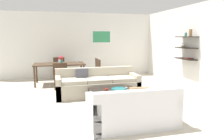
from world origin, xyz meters
TOP-DOWN VIEW (x-y plane):
  - ground_plane at (0.00, 0.00)m, footprint 18.00×18.00m
  - back_wall_unit at (0.31, 3.53)m, footprint 8.40×0.09m
  - right_wall_shelf_unit at (3.03, 0.59)m, footprint 0.34×8.20m
  - sofa_beige at (-0.03, 0.34)m, footprint 2.38×0.90m
  - loveseat_white at (0.21, -2.04)m, footprint 1.67×0.90m
  - coffee_table at (0.19, -0.80)m, footprint 1.17×1.00m
  - decorative_bowl at (0.28, -0.87)m, footprint 0.37×0.37m
  - candle_jar at (0.49, -0.83)m, footprint 0.07×0.07m
  - apple_on_coffee_table at (0.00, -0.74)m, footprint 0.07×0.07m
  - dining_table at (-1.06, 2.22)m, footprint 1.78×0.97m
  - dining_chair_right_far at (0.24, 2.43)m, footprint 0.44×0.44m
  - dining_chair_right_near at (0.24, 2.00)m, footprint 0.44×0.44m
  - dining_chair_foot at (-1.06, 1.33)m, footprint 0.44×0.44m
  - dining_chair_head at (-1.06, 3.11)m, footprint 0.44×0.44m
  - wine_glass_right_near at (-0.39, 2.10)m, footprint 0.08×0.08m
  - wine_glass_right_far at (-0.39, 2.34)m, footprint 0.07×0.07m
  - wine_glass_foot at (-1.06, 1.79)m, footprint 0.07×0.07m
  - centerpiece_vase at (-0.99, 2.24)m, footprint 0.16×0.16m

SIDE VIEW (x-z plane):
  - ground_plane at x=0.00m, z-range 0.00..0.00m
  - coffee_table at x=0.19m, z-range 0.00..0.38m
  - sofa_beige at x=-0.03m, z-range -0.10..0.68m
  - loveseat_white at x=0.21m, z-range -0.10..0.68m
  - apple_on_coffee_table at x=0.00m, z-range 0.38..0.45m
  - candle_jar at x=0.49m, z-range 0.38..0.47m
  - decorative_bowl at x=0.28m, z-range 0.38..0.47m
  - dining_chair_right_far at x=0.24m, z-range 0.06..0.94m
  - dining_chair_right_near at x=0.24m, z-range 0.06..0.94m
  - dining_chair_foot at x=-1.06m, z-range 0.06..0.94m
  - dining_chair_head at x=-1.06m, z-range 0.06..0.94m
  - dining_table at x=-1.06m, z-range 0.31..1.06m
  - wine_glass_right_near at x=-0.39m, z-range 0.79..0.95m
  - wine_glass_right_far at x=-0.39m, z-range 0.78..0.95m
  - wine_glass_foot at x=-1.06m, z-range 0.79..0.97m
  - centerpiece_vase at x=-0.99m, z-range 0.76..1.04m
  - right_wall_shelf_unit at x=3.03m, z-range 0.00..2.70m
  - back_wall_unit at x=0.31m, z-range 0.00..2.70m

